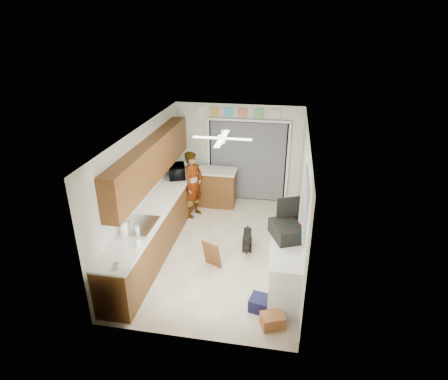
{
  "coord_description": "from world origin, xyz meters",
  "views": [
    {
      "loc": [
        1.23,
        -6.55,
        4.39
      ],
      "look_at": [
        0.0,
        0.4,
        1.15
      ],
      "focal_mm": 30.0,
      "sensor_mm": 36.0,
      "label": 1
    }
  ],
  "objects_px": {
    "cardboard_box": "(273,321)",
    "dog": "(247,239)",
    "paper_towel_roll": "(124,229)",
    "suitcase": "(286,231)",
    "microwave": "(177,171)",
    "cup": "(116,266)",
    "man": "(193,184)",
    "navy_crate": "(262,304)"
  },
  "relations": [
    {
      "from": "paper_towel_roll",
      "to": "man",
      "type": "bearing_deg",
      "value": 78.4
    },
    {
      "from": "suitcase",
      "to": "man",
      "type": "distance_m",
      "value": 3.14
    },
    {
      "from": "paper_towel_roll",
      "to": "man",
      "type": "xyz_separation_m",
      "value": [
        0.55,
        2.66,
        -0.27
      ]
    },
    {
      "from": "cardboard_box",
      "to": "dog",
      "type": "height_order",
      "value": "dog"
    },
    {
      "from": "microwave",
      "to": "navy_crate",
      "type": "xyz_separation_m",
      "value": [
        2.31,
        -3.09,
        -0.98
      ]
    },
    {
      "from": "cardboard_box",
      "to": "man",
      "type": "bearing_deg",
      "value": 122.12
    },
    {
      "from": "navy_crate",
      "to": "dog",
      "type": "bearing_deg",
      "value": 104.36
    },
    {
      "from": "cup",
      "to": "man",
      "type": "relative_size",
      "value": 0.07
    },
    {
      "from": "paper_towel_roll",
      "to": "suitcase",
      "type": "height_order",
      "value": "paper_towel_roll"
    },
    {
      "from": "microwave",
      "to": "paper_towel_roll",
      "type": "distance_m",
      "value": 2.74
    },
    {
      "from": "dog",
      "to": "cardboard_box",
      "type": "bearing_deg",
      "value": -77.33
    },
    {
      "from": "cup",
      "to": "navy_crate",
      "type": "bearing_deg",
      "value": 14.08
    },
    {
      "from": "paper_towel_roll",
      "to": "suitcase",
      "type": "bearing_deg",
      "value": 9.32
    },
    {
      "from": "microwave",
      "to": "dog",
      "type": "distance_m",
      "value": 2.45
    },
    {
      "from": "suitcase",
      "to": "dog",
      "type": "height_order",
      "value": "suitcase"
    },
    {
      "from": "paper_towel_roll",
      "to": "cardboard_box",
      "type": "xyz_separation_m",
      "value": [
        2.65,
        -0.69,
        -0.97
      ]
    },
    {
      "from": "microwave",
      "to": "navy_crate",
      "type": "height_order",
      "value": "microwave"
    },
    {
      "from": "dog",
      "to": "man",
      "type": "bearing_deg",
      "value": 134.63
    },
    {
      "from": "paper_towel_roll",
      "to": "navy_crate",
      "type": "height_order",
      "value": "paper_towel_roll"
    },
    {
      "from": "paper_towel_roll",
      "to": "navy_crate",
      "type": "distance_m",
      "value": 2.65
    },
    {
      "from": "navy_crate",
      "to": "dog",
      "type": "xyz_separation_m",
      "value": [
        -0.45,
        1.76,
        0.11
      ]
    },
    {
      "from": "cup",
      "to": "dog",
      "type": "distance_m",
      "value": 2.99
    },
    {
      "from": "paper_towel_roll",
      "to": "navy_crate",
      "type": "xyz_separation_m",
      "value": [
        2.45,
        -0.35,
        -0.96
      ]
    },
    {
      "from": "microwave",
      "to": "suitcase",
      "type": "relative_size",
      "value": 0.9
    },
    {
      "from": "cardboard_box",
      "to": "dog",
      "type": "distance_m",
      "value": 2.2
    },
    {
      "from": "microwave",
      "to": "cardboard_box",
      "type": "relative_size",
      "value": 1.54
    },
    {
      "from": "suitcase",
      "to": "man",
      "type": "bearing_deg",
      "value": 111.27
    },
    {
      "from": "microwave",
      "to": "cup",
      "type": "relative_size",
      "value": 4.65
    },
    {
      "from": "navy_crate",
      "to": "cup",
      "type": "bearing_deg",
      "value": -165.92
    },
    {
      "from": "microwave",
      "to": "suitcase",
      "type": "distance_m",
      "value": 3.48
    },
    {
      "from": "suitcase",
      "to": "navy_crate",
      "type": "relative_size",
      "value": 1.62
    },
    {
      "from": "suitcase",
      "to": "paper_towel_roll",
      "type": "bearing_deg",
      "value": 165.4
    },
    {
      "from": "suitcase",
      "to": "microwave",
      "type": "bearing_deg",
      "value": 115.12
    },
    {
      "from": "cup",
      "to": "man",
      "type": "height_order",
      "value": "man"
    },
    {
      "from": "navy_crate",
      "to": "dog",
      "type": "relative_size",
      "value": 0.67
    },
    {
      "from": "cardboard_box",
      "to": "navy_crate",
      "type": "bearing_deg",
      "value": 120.63
    },
    {
      "from": "suitcase",
      "to": "cardboard_box",
      "type": "bearing_deg",
      "value": -119.81
    },
    {
      "from": "suitcase",
      "to": "navy_crate",
      "type": "bearing_deg",
      "value": -135.67
    },
    {
      "from": "navy_crate",
      "to": "man",
      "type": "xyz_separation_m",
      "value": [
        -1.9,
        3.01,
        0.7
      ]
    },
    {
      "from": "suitcase",
      "to": "navy_crate",
      "type": "height_order",
      "value": "suitcase"
    },
    {
      "from": "navy_crate",
      "to": "microwave",
      "type": "bearing_deg",
      "value": 126.82
    },
    {
      "from": "microwave",
      "to": "paper_towel_roll",
      "type": "bearing_deg",
      "value": 156.87
    }
  ]
}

